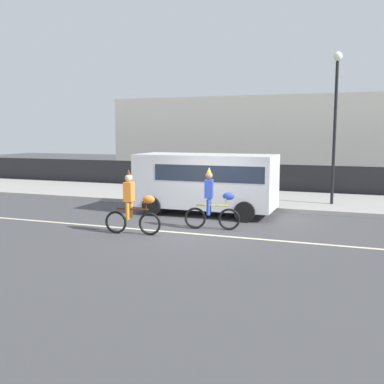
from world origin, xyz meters
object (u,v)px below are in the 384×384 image
at_px(parade_cyclist_cobalt, 213,202).
at_px(street_lamp_post, 336,106).
at_px(parked_van_white, 208,179).
at_px(parade_cyclist_orange, 133,206).

distance_m(parade_cyclist_cobalt, street_lamp_post, 7.09).
height_order(parade_cyclist_cobalt, parked_van_white, parked_van_white).
relative_size(parade_cyclist_cobalt, street_lamp_post, 0.33).
height_order(parade_cyclist_cobalt, street_lamp_post, street_lamp_post).
distance_m(parade_cyclist_orange, parked_van_white, 4.02).
xyz_separation_m(parade_cyclist_orange, street_lamp_post, (5.20, 6.92, 3.15)).
bearing_deg(parked_van_white, parade_cyclist_cobalt, -68.45).
distance_m(parade_cyclist_orange, street_lamp_post, 9.21).
distance_m(parked_van_white, street_lamp_post, 5.84).
height_order(parade_cyclist_orange, parked_van_white, parked_van_white).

